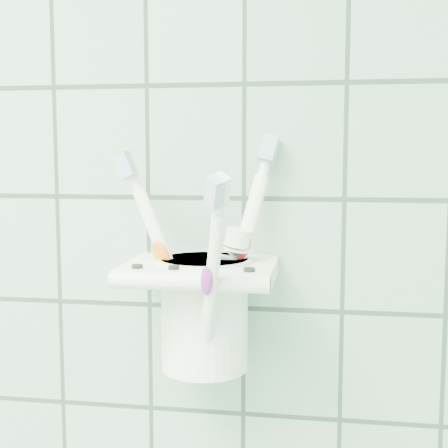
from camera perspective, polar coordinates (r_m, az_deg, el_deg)
name	(u,v)px	position (r m, az deg, el deg)	size (l,w,h in m)	color
holder_bracket	(201,272)	(0.58, -2.13, -4.44)	(0.14, 0.11, 0.04)	white
cup	(205,309)	(0.59, -1.78, -7.79)	(0.09, 0.09, 0.11)	white
toothbrush_pink	(206,250)	(0.57, -1.61, -2.39)	(0.08, 0.03, 0.21)	white
toothbrush_blue	(209,245)	(0.56, -1.34, -1.90)	(0.06, 0.06, 0.22)	white
toothbrush_orange	(202,256)	(0.56, -2.02, -2.91)	(0.05, 0.09, 0.20)	white
toothpaste_tube	(214,282)	(0.59, -0.91, -5.32)	(0.05, 0.03, 0.13)	silver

